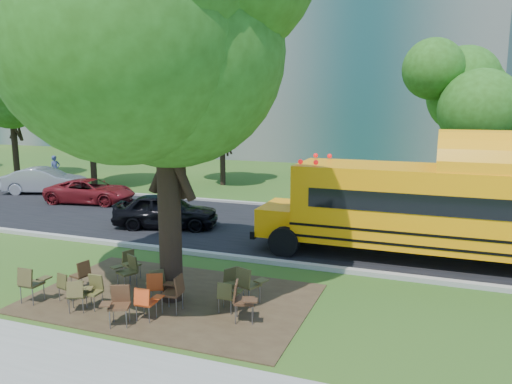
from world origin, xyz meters
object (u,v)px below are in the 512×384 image
at_px(chair_13, 227,294).
at_px(chair_0, 31,281).
at_px(main_tree, 164,51).
at_px(bg_car_silver, 45,181).
at_px(chair_6, 175,289).
at_px(chair_14, 158,281).
at_px(chair_12, 232,281).
at_px(chair_4, 146,300).
at_px(pedestrian_a, 55,169).
at_px(chair_10, 130,262).
at_px(chair_2, 78,293).
at_px(chair_9, 128,268).
at_px(chair_1, 67,284).
at_px(chair_15, 248,282).
at_px(school_bus, 471,210).
at_px(chair_3, 92,288).
at_px(black_car, 166,211).
at_px(chair_11, 156,285).
at_px(bg_car_red, 91,191).
at_px(chair_7, 242,298).
at_px(chair_8, 82,272).
at_px(chair_5, 118,302).

bearing_deg(chair_13, chair_0, -168.15).
bearing_deg(main_tree, chair_0, -155.35).
bearing_deg(bg_car_silver, chair_13, -144.45).
bearing_deg(chair_6, chair_14, 57.88).
distance_m(chair_12, chair_14, 1.84).
relative_size(main_tree, chair_4, 11.71).
xyz_separation_m(bg_car_silver, pedestrian_a, (-2.08, 3.10, 0.14)).
bearing_deg(chair_10, chair_0, -5.71).
distance_m(main_tree, chair_2, 5.99).
xyz_separation_m(chair_4, chair_9, (-1.57, 1.58, 0.05)).
xyz_separation_m(chair_1, chair_12, (3.79, 1.56, 0.03)).
xyz_separation_m(main_tree, chair_15, (1.92, 0.37, -5.47)).
bearing_deg(pedestrian_a, chair_4, -113.21).
xyz_separation_m(school_bus, chair_9, (-8.56, -5.32, -1.15)).
bearing_deg(chair_15, chair_13, -92.76).
bearing_deg(chair_0, chair_12, 22.77).
bearing_deg(pedestrian_a, chair_3, -115.89).
bearing_deg(black_car, chair_10, -175.12).
distance_m(chair_11, chair_13, 1.84).
bearing_deg(chair_3, chair_0, 8.36).
distance_m(chair_10, chair_11, 2.12).
bearing_deg(chair_15, chair_14, -141.31).
bearing_deg(chair_11, chair_6, -46.92).
height_order(chair_3, chair_12, chair_3).
bearing_deg(bg_car_red, main_tree, -142.12).
distance_m(chair_9, chair_15, 3.40).
distance_m(bg_car_silver, bg_car_red, 4.23).
bearing_deg(chair_10, school_bus, 140.11).
xyz_separation_m(chair_9, black_car, (-2.41, 6.05, 0.13)).
bearing_deg(chair_10, chair_9, 53.29).
bearing_deg(chair_7, bg_car_red, -146.92).
distance_m(school_bus, chair_14, 9.45).
relative_size(chair_7, chair_12, 1.17).
bearing_deg(pedestrian_a, school_bus, -89.52).
distance_m(chair_2, chair_8, 1.44).
height_order(chair_5, chair_9, chair_9).
bearing_deg(chair_1, chair_15, 30.38).
height_order(chair_0, chair_5, chair_0).
distance_m(chair_2, chair_15, 4.03).
distance_m(chair_1, bg_car_red, 12.76).
relative_size(main_tree, chair_7, 10.01).
bearing_deg(chair_11, chair_13, -22.78).
bearing_deg(chair_13, chair_5, -146.43).
relative_size(chair_6, black_car, 0.23).
relative_size(main_tree, bg_car_red, 2.25).
bearing_deg(chair_15, bg_car_silver, 169.25).
xyz_separation_m(chair_13, chair_15, (0.28, 0.62, 0.12)).
xyz_separation_m(main_tree, chair_0, (-3.12, -1.43, -5.48)).
xyz_separation_m(chair_4, black_car, (-3.98, 7.63, 0.18)).
bearing_deg(chair_4, bg_car_red, 130.83).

